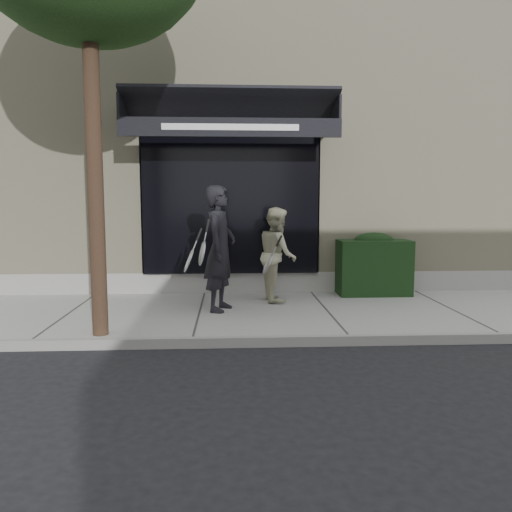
{
  "coord_description": "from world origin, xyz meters",
  "views": [
    {
      "loc": [
        -1.52,
        -7.69,
        1.87
      ],
      "look_at": [
        -1.09,
        0.6,
        0.91
      ],
      "focal_mm": 35.0,
      "sensor_mm": 36.0,
      "label": 1
    }
  ],
  "objects": [
    {
      "name": "sidewalk",
      "position": [
        0.0,
        0.0,
        0.06
      ],
      "size": [
        20.0,
        3.0,
        0.12
      ],
      "primitive_type": "cube",
      "color": "gray",
      "rests_on": "ground"
    },
    {
      "name": "ground",
      "position": [
        0.0,
        0.0,
        0.0
      ],
      "size": [
        80.0,
        80.0,
        0.0
      ],
      "primitive_type": "plane",
      "color": "black",
      "rests_on": "ground"
    },
    {
      "name": "hedge",
      "position": [
        1.1,
        1.25,
        0.66
      ],
      "size": [
        1.3,
        0.7,
        1.14
      ],
      "color": "black",
      "rests_on": "sidewalk"
    },
    {
      "name": "pedestrian_back",
      "position": [
        -0.71,
        0.77,
        0.92
      ],
      "size": [
        0.66,
        0.9,
        1.61
      ],
      "color": "#BAB895",
      "rests_on": "sidewalk"
    },
    {
      "name": "pedestrian_front",
      "position": [
        -1.68,
        0.04,
        1.1
      ],
      "size": [
        0.89,
        0.9,
        1.96
      ],
      "color": "black",
      "rests_on": "sidewalk"
    },
    {
      "name": "curb",
      "position": [
        0.0,
        -1.55,
        0.07
      ],
      "size": [
        20.0,
        0.1,
        0.14
      ],
      "primitive_type": "cube",
      "color": "gray",
      "rests_on": "ground"
    },
    {
      "name": "building_facade",
      "position": [
        -0.01,
        4.96,
        2.74
      ],
      "size": [
        14.3,
        8.04,
        5.64
      ],
      "color": "beige",
      "rests_on": "ground"
    }
  ]
}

